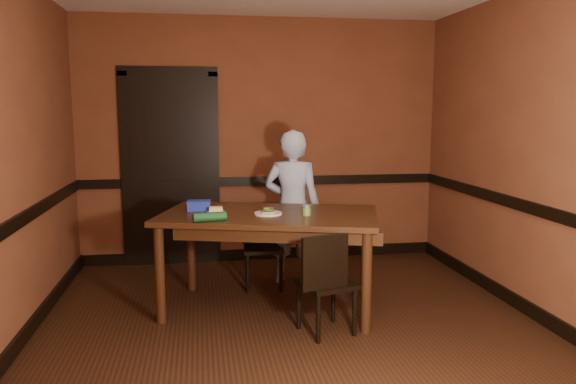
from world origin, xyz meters
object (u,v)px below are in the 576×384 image
object	(u,v)px
sandwich_plate	(268,212)
chair_far	(264,247)
food_tub	(199,205)
chair_near	(326,282)
dining_table	(269,261)
person	(292,208)
sauce_jar	(307,210)
cheese_saucer	(216,210)

from	to	relation	value
sandwich_plate	chair_far	bearing A→B (deg)	86.96
chair_far	food_tub	size ratio (longest dim) A/B	3.75
chair_far	chair_near	xyz separation A→B (m)	(0.35, -1.18, 0.00)
chair_far	food_tub	bearing A→B (deg)	-143.07
chair_far	dining_table	bearing A→B (deg)	-87.94
dining_table	person	world-z (taller)	person
sandwich_plate	sauce_jar	size ratio (longest dim) A/B	2.68
sauce_jar	cheese_saucer	bearing A→B (deg)	159.89
chair_far	cheese_saucer	size ratio (longest dim) A/B	5.36
chair_near	chair_far	bearing A→B (deg)	-90.71
person	chair_near	bearing A→B (deg)	110.34
chair_near	sandwich_plate	size ratio (longest dim) A/B	3.46
dining_table	food_tub	distance (m)	0.77
sauce_jar	person	bearing A→B (deg)	88.26
dining_table	food_tub	world-z (taller)	food_tub
food_tub	person	bearing A→B (deg)	33.56
dining_table	cheese_saucer	xyz separation A→B (m)	(-0.44, 0.11, 0.44)
sandwich_plate	sauce_jar	bearing A→B (deg)	-17.87
chair_near	cheese_saucer	size ratio (longest dim) A/B	5.37
cheese_saucer	person	bearing A→B (deg)	38.16
dining_table	cheese_saucer	world-z (taller)	cheese_saucer
chair_far	sandwich_plate	world-z (taller)	sandwich_plate
chair_far	sandwich_plate	size ratio (longest dim) A/B	3.46
chair_near	food_tub	distance (m)	1.32
sauce_jar	food_tub	world-z (taller)	sauce_jar
person	sauce_jar	bearing A→B (deg)	106.32
dining_table	cheese_saucer	size ratio (longest dim) A/B	12.01
sandwich_plate	sauce_jar	world-z (taller)	sauce_jar
dining_table	food_tub	bearing A→B (deg)	175.89
chair_near	person	size ratio (longest dim) A/B	0.53
sandwich_plate	cheese_saucer	bearing A→B (deg)	158.32
chair_near	food_tub	xyz separation A→B (m)	(-0.95, 0.79, 0.48)
chair_near	food_tub	world-z (taller)	food_tub
dining_table	chair_far	distance (m)	0.60
sandwich_plate	food_tub	world-z (taller)	food_tub
chair_far	cheese_saucer	xyz separation A→B (m)	(-0.46, -0.49, 0.46)
chair_near	person	bearing A→B (deg)	-104.86
sandwich_plate	cheese_saucer	distance (m)	0.46
sandwich_plate	person	bearing A→B (deg)	66.53
chair_near	food_tub	bearing A→B (deg)	-56.88
cheese_saucer	food_tub	world-z (taller)	food_tub
sauce_jar	food_tub	bearing A→B (deg)	156.82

